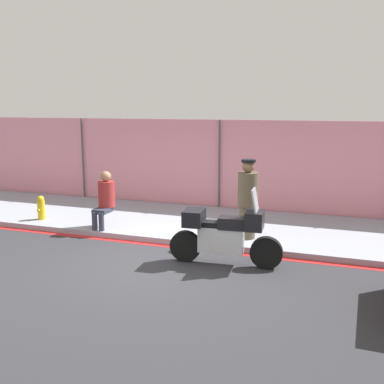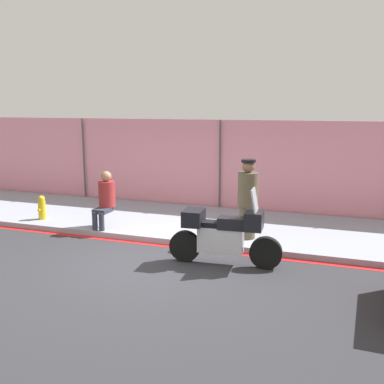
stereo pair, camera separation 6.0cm
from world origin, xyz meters
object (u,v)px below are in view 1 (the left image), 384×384
object	(u,v)px
officer_standing	(248,199)
fire_hydrant	(41,208)
motorcycle	(224,234)
person_seated_on_curb	(105,197)

from	to	relation	value
officer_standing	fire_hydrant	size ratio (longest dim) A/B	2.85
officer_standing	fire_hydrant	distance (m)	5.31
officer_standing	motorcycle	bearing A→B (deg)	-94.99
officer_standing	fire_hydrant	bearing A→B (deg)	-178.82
motorcycle	fire_hydrant	xyz separation A→B (m)	(-5.15, 1.34, -0.18)
fire_hydrant	person_seated_on_curb	bearing A→B (deg)	-2.67
person_seated_on_curb	motorcycle	bearing A→B (deg)	-21.11
motorcycle	person_seated_on_curb	distance (m)	3.48
fire_hydrant	officer_standing	bearing A→B (deg)	1.18
motorcycle	fire_hydrant	bearing A→B (deg)	160.97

